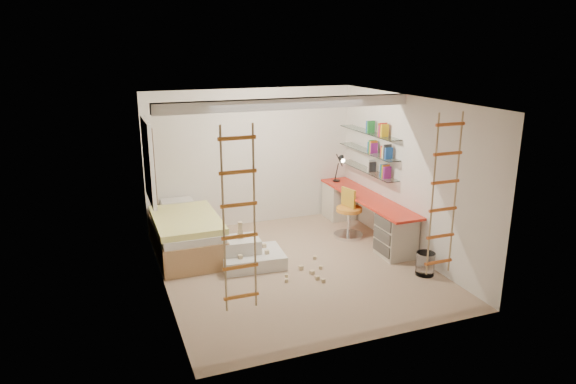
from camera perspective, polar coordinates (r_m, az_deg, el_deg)
name	(u,v)px	position (r m, az deg, el deg)	size (l,w,h in m)	color
floor	(295,267)	(8.15, 0.76, -8.34)	(4.50, 4.50, 0.00)	tan
ceiling_beam	(288,104)	(7.75, 0.00, 9.78)	(4.00, 0.18, 0.16)	white
window_frame	(148,161)	(8.63, -15.27, 3.33)	(0.06, 1.15, 1.35)	white
window_blind	(151,161)	(8.63, -15.00, 3.36)	(0.02, 1.00, 1.20)	#4C2D1E
rope_ladder_left	(239,221)	(5.64, -5.44, -3.20)	(0.41, 0.04, 2.13)	#C07120
rope_ladder_right	(444,196)	(6.83, 16.94, -0.41)	(0.41, 0.04, 2.13)	#D95E25
waste_bin	(425,264)	(8.11, 15.00, -7.70)	(0.28, 0.28, 0.35)	white
desk	(365,214)	(9.42, 8.59, -2.44)	(0.56, 2.80, 0.75)	red
shelves	(368,151)	(9.44, 8.89, 4.47)	(0.25, 1.80, 0.71)	white
bed	(186,233)	(8.76, -11.30, -4.54)	(1.02, 2.00, 0.69)	#AD7F51
task_lamp	(341,164)	(10.02, 5.86, 3.13)	(0.14, 0.36, 0.57)	black
swivel_chair	(349,219)	(9.34, 6.75, -3.02)	(0.63, 0.63, 0.90)	orange
play_platform	(249,255)	(8.20, -4.37, -6.94)	(1.02, 0.82, 0.43)	silver
toy_blocks	(282,258)	(7.98, -0.70, -7.30)	(1.32, 1.17, 0.70)	#CCB284
books	(368,145)	(9.42, 8.92, 5.16)	(0.14, 0.64, 0.92)	#8C1E7F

